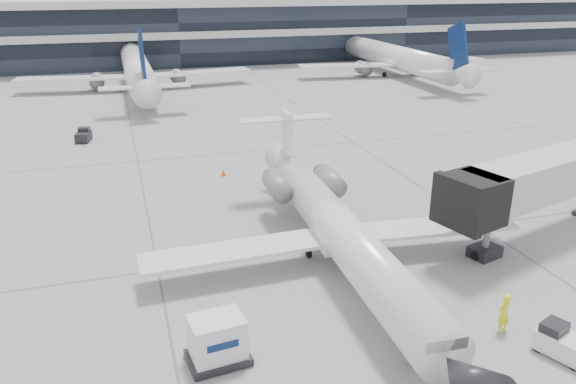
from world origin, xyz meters
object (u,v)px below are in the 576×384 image
object	(u,v)px
ramp_worker	(504,313)
baggage_tug	(562,342)
regional_jet	(338,228)
jet_bridge	(558,173)
cargo_uld	(217,341)

from	to	relation	value
ramp_worker	baggage_tug	distance (m)	2.51
ramp_worker	baggage_tug	world-z (taller)	ramp_worker
ramp_worker	baggage_tug	bearing A→B (deg)	106.27
ramp_worker	regional_jet	bearing A→B (deg)	-75.12
jet_bridge	ramp_worker	bearing A→B (deg)	-155.52
jet_bridge	baggage_tug	xyz separation A→B (m)	(-8.03, -10.12, -3.25)
ramp_worker	cargo_uld	xyz separation A→B (m)	(-12.43, 1.60, 0.08)
baggage_tug	cargo_uld	bearing A→B (deg)	142.10
ramp_worker	cargo_uld	world-z (taller)	cargo_uld
regional_jet	baggage_tug	xyz separation A→B (m)	(5.88, -10.27, -1.49)
regional_jet	baggage_tug	distance (m)	11.93
ramp_worker	cargo_uld	distance (m)	12.53
jet_bridge	baggage_tug	bearing A→B (deg)	-144.57
regional_jet	ramp_worker	bearing A→B (deg)	-58.60
regional_jet	baggage_tug	bearing A→B (deg)	-58.31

